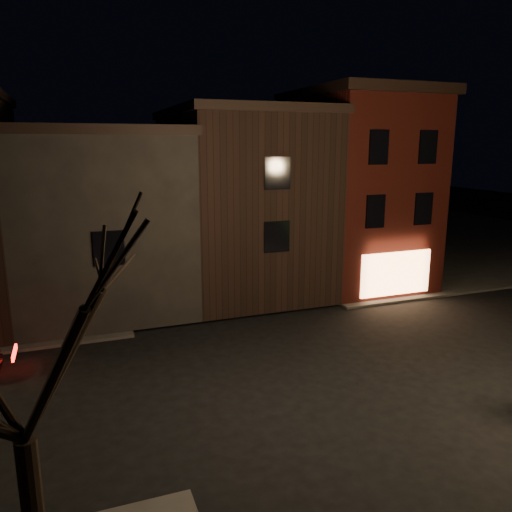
{
  "coord_description": "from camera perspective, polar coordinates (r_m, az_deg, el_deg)",
  "views": [
    {
      "loc": [
        -7.05,
        -14.77,
        7.78
      ],
      "look_at": [
        0.05,
        4.24,
        3.2
      ],
      "focal_mm": 35.0,
      "sensor_mm": 36.0,
      "label": 1
    }
  ],
  "objects": [
    {
      "name": "sidewalk_far_right",
      "position": [
        44.73,
        17.14,
        2.21
      ],
      "size": [
        30.0,
        30.0,
        0.12
      ],
      "primitive_type": "cube",
      "color": "#2D2B28",
      "rests_on": "ground"
    },
    {
      "name": "bare_tree_left",
      "position": [
        8.17,
        -26.32,
        -5.33
      ],
      "size": [
        5.6,
        5.6,
        7.5
      ],
      "color": "black",
      "rests_on": "sidewalk_near_left"
    },
    {
      "name": "ground",
      "position": [
        18.12,
        4.66,
        -12.75
      ],
      "size": [
        120.0,
        120.0,
        0.0
      ],
      "primitive_type": "plane",
      "color": "black",
      "rests_on": "ground"
    },
    {
      "name": "corner_building",
      "position": [
        28.64,
        11.41,
        7.7
      ],
      "size": [
        6.5,
        8.5,
        10.5
      ],
      "color": "#46110C",
      "rests_on": "ground"
    },
    {
      "name": "row_building_b",
      "position": [
        25.54,
        -17.42,
        4.38
      ],
      "size": [
        7.8,
        10.3,
        8.4
      ],
      "color": "black",
      "rests_on": "ground"
    },
    {
      "name": "row_building_a",
      "position": [
        26.84,
        -1.79,
        6.41
      ],
      "size": [
        7.3,
        10.3,
        9.4
      ],
      "color": "black",
      "rests_on": "ground"
    }
  ]
}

